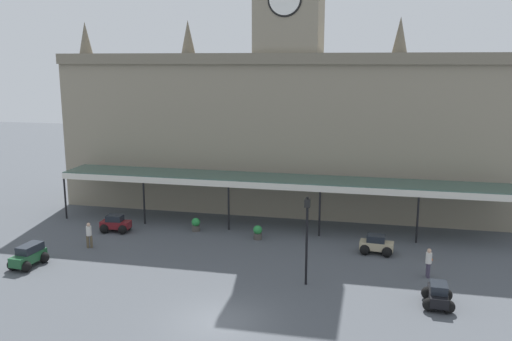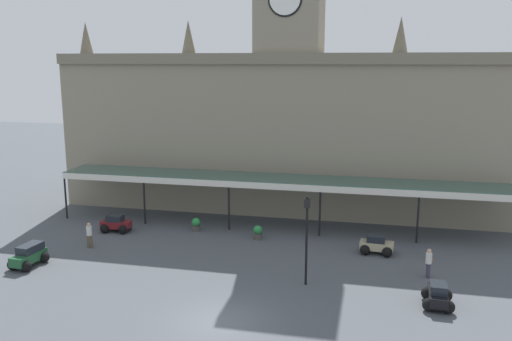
# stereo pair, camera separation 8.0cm
# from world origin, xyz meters

# --- Properties ---
(ground_plane) EXTENTS (140.00, 140.00, 0.00)m
(ground_plane) POSITION_xyz_m (0.00, 0.00, 0.00)
(ground_plane) COLOR #4A4E54
(station_building) EXTENTS (36.24, 5.65, 19.37)m
(station_building) POSITION_xyz_m (0.00, 19.63, 6.90)
(station_building) COLOR gray
(station_building) RESTS_ON ground
(entrance_canopy) EXTENTS (32.26, 3.26, 3.65)m
(entrance_canopy) POSITION_xyz_m (0.00, 14.66, 3.51)
(entrance_canopy) COLOR #38564C
(entrance_canopy) RESTS_ON ground
(car_green_estate) EXTENTS (1.68, 2.32, 1.27)m
(car_green_estate) POSITION_xyz_m (-12.82, 4.19, 0.56)
(car_green_estate) COLOR #1E512D
(car_green_estate) RESTS_ON ground
(car_maroon_sedan) EXTENTS (2.11, 1.63, 1.19)m
(car_maroon_sedan) POSITION_xyz_m (-10.88, 11.25, 0.50)
(car_maroon_sedan) COLOR maroon
(car_maroon_sedan) RESTS_ON ground
(car_black_sedan) EXTENTS (1.56, 2.08, 1.19)m
(car_black_sedan) POSITION_xyz_m (10.01, 3.91, 0.50)
(car_black_sedan) COLOR black
(car_black_sedan) RESTS_ON ground
(car_beige_sedan) EXTENTS (2.12, 1.63, 1.19)m
(car_beige_sedan) POSITION_xyz_m (7.06, 10.74, 0.50)
(car_beige_sedan) COLOR tan
(car_beige_sedan) RESTS_ON ground
(pedestrian_near_entrance) EXTENTS (0.34, 0.39, 1.67)m
(pedestrian_near_entrance) POSITION_xyz_m (9.86, 7.53, 0.91)
(pedestrian_near_entrance) COLOR #3F384C
(pedestrian_near_entrance) RESTS_ON ground
(pedestrian_beside_cars) EXTENTS (0.37, 0.34, 1.67)m
(pedestrian_beside_cars) POSITION_xyz_m (-10.97, 7.82, 0.91)
(pedestrian_beside_cars) COLOR brown
(pedestrian_beside_cars) RESTS_ON ground
(victorian_lamppost) EXTENTS (0.30, 0.30, 4.87)m
(victorian_lamppost) POSITION_xyz_m (3.36, 5.09, 3.03)
(victorian_lamppost) COLOR black
(victorian_lamppost) RESTS_ON ground
(traffic_cone) EXTENTS (0.40, 0.40, 0.72)m
(traffic_cone) POSITION_xyz_m (10.20, 10.33, 0.36)
(traffic_cone) COLOR orange
(traffic_cone) RESTS_ON ground
(planter_by_canopy) EXTENTS (0.60, 0.60, 0.96)m
(planter_by_canopy) POSITION_xyz_m (-5.40, 12.57, 0.49)
(planter_by_canopy) COLOR #47423D
(planter_by_canopy) RESTS_ON ground
(planter_near_kerb) EXTENTS (0.60, 0.60, 0.96)m
(planter_near_kerb) POSITION_xyz_m (-0.76, 11.80, 0.49)
(planter_near_kerb) COLOR #47423D
(planter_near_kerb) RESTS_ON ground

